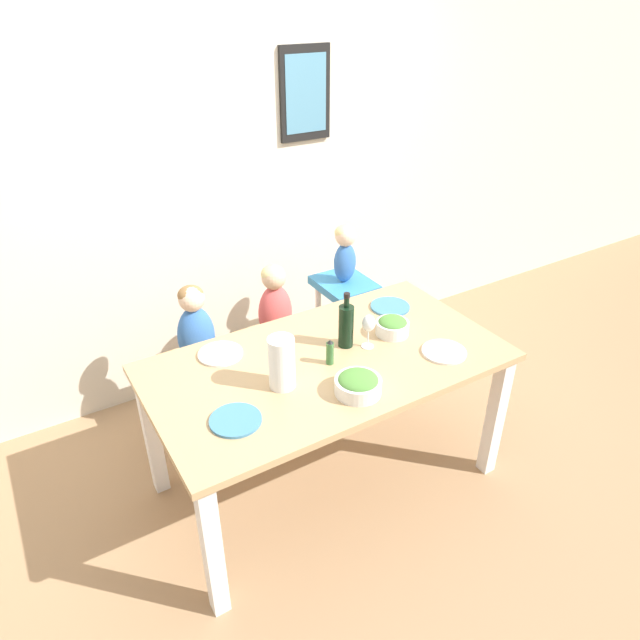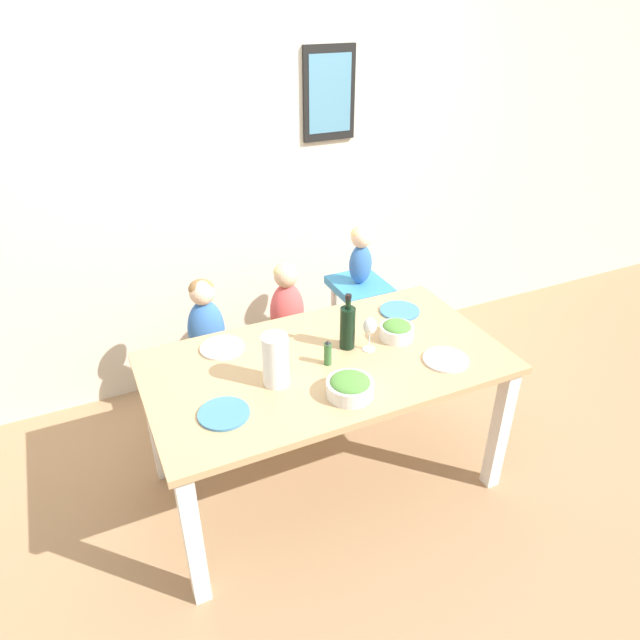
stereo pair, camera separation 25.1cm
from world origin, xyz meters
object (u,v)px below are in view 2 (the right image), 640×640
person_child_left (205,319)px  salad_bowl_large (350,386)px  chair_far_center (288,348)px  wine_bottle (348,326)px  dinner_plate_back_right (400,311)px  dinner_plate_front_right (446,360)px  person_baby_right (361,252)px  chair_far_left (211,367)px  chair_right_highchair (359,307)px  salad_bowl_small (397,330)px  dinner_plate_front_left (224,414)px  dinner_plate_back_left (222,348)px  wine_glass_near (370,327)px  person_child_center (287,301)px  paper_towel_roll (275,360)px

person_child_left → salad_bowl_large: size_ratio=2.33×
chair_far_center → wine_bottle: wine_bottle is taller
dinner_plate_back_right → dinner_plate_front_right: same height
person_baby_right → chair_far_left: bearing=-179.9°
salad_bowl_large → chair_far_center: bearing=83.9°
chair_right_highchair → salad_bowl_small: 0.74m
dinner_plate_front_left → dinner_plate_back_left: size_ratio=1.00×
wine_glass_near → dinner_plate_back_right: (0.33, 0.25, -0.12)m
chair_far_center → dinner_plate_back_left: 0.74m
wine_bottle → dinner_plate_back_left: size_ratio=1.35×
chair_far_center → person_child_center: person_child_center is taller
chair_far_left → dinner_plate_front_left: size_ratio=2.21×
person_child_center → wine_bottle: bearing=-84.9°
person_child_left → salad_bowl_small: 1.05m
salad_bowl_large → dinner_plate_front_left: salad_bowl_large is taller
chair_far_left → chair_far_center: 0.48m
person_child_center → wine_bottle: 0.67m
wine_bottle → dinner_plate_back_left: wine_bottle is taller
salad_bowl_large → salad_bowl_small: bearing=36.1°
wine_bottle → paper_towel_roll: (-0.41, -0.13, 0.01)m
person_child_left → dinner_plate_front_left: size_ratio=2.23×
person_child_left → dinner_plate_front_right: person_child_left is taller
paper_towel_roll → dinner_plate_front_right: (0.78, -0.17, -0.11)m
chair_far_center → dinner_plate_back_right: bearing=-44.1°
dinner_plate_front_left → paper_towel_roll: bearing=22.2°
chair_far_left → chair_right_highchair: 0.97m
salad_bowl_large → chair_far_left: bearing=110.9°
wine_glass_near → dinner_plate_front_right: (0.28, -0.23, -0.12)m
paper_towel_roll → dinner_plate_front_right: size_ratio=1.14×
person_child_center → dinner_plate_front_left: bearing=-125.6°
dinner_plate_front_left → chair_right_highchair: bearing=38.5°
wine_bottle → salad_bowl_large: (-0.16, -0.34, -0.07)m
person_baby_right → wine_bottle: person_baby_right is taller
person_baby_right → salad_bowl_large: (-0.58, -0.98, -0.12)m
person_baby_right → dinner_plate_back_left: size_ratio=1.67×
chair_far_left → dinner_plate_front_left: dinner_plate_front_left is taller
wine_glass_near → dinner_plate_back_left: bearing=154.6°
dinner_plate_front_left → dinner_plate_back_left: (0.13, 0.48, 0.00)m
salad_bowl_small → dinner_plate_front_right: salad_bowl_small is taller
chair_far_center → person_baby_right: size_ratio=1.32×
person_child_left → dinner_plate_front_left: (-0.15, -0.88, 0.06)m
dinner_plate_front_left → dinner_plate_front_right: (1.05, -0.06, 0.00)m
chair_right_highchair → paper_towel_roll: (-0.83, -0.77, 0.32)m
chair_far_center → wine_bottle: bearing=-84.9°
dinner_plate_back_left → dinner_plate_front_right: (0.92, -0.54, 0.00)m
dinner_plate_back_right → paper_towel_roll: bearing=-159.3°
person_child_center → dinner_plate_back_right: person_child_center is taller
chair_far_left → chair_far_center: bearing=0.0°
salad_bowl_large → dinner_plate_back_right: (0.57, 0.52, -0.04)m
chair_right_highchair → dinner_plate_back_right: bearing=-90.6°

